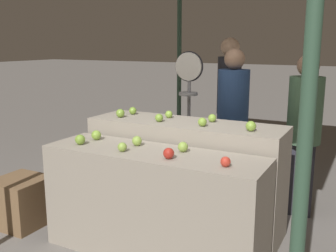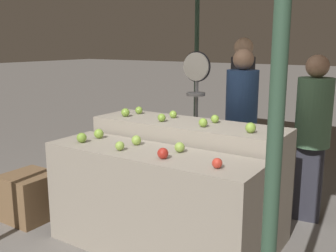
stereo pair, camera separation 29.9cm
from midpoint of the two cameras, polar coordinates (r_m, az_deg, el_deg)
name	(u,v)px [view 1 (the left image)]	position (r m, az deg, el deg)	size (l,w,h in m)	color
display_counter_front	(153,204)	(3.28, -4.87, -11.25)	(1.83, 0.55, 0.89)	gray
display_counter_back	(185,175)	(3.74, 0.13, -7.13)	(1.83, 0.55, 1.02)	gray
apple_front_0	(80,140)	(3.44, -15.09, -1.95)	(0.09, 0.09, 0.09)	#7AA338
apple_front_1	(122,147)	(3.15, -9.38, -3.06)	(0.07, 0.07, 0.07)	#8EB247
apple_front_2	(169,153)	(2.92, -2.84, -4.03)	(0.08, 0.08, 0.08)	#AD281E
apple_front_3	(226,162)	(2.74, 5.27, -5.22)	(0.07, 0.07, 0.07)	red
apple_front_4	(96,135)	(3.57, -12.75, -1.33)	(0.09, 0.09, 0.09)	#84AD3D
apple_front_5	(137,141)	(3.31, -7.12, -2.19)	(0.08, 0.08, 0.08)	#8EB247
apple_front_6	(183,147)	(3.10, -0.58, -3.09)	(0.08, 0.08, 0.08)	#8EB247
apple_back_0	(120,113)	(3.86, -9.14, 1.83)	(0.08, 0.08, 0.08)	#7AA338
apple_back_1	(159,118)	(3.60, -3.68, 1.18)	(0.08, 0.08, 0.08)	#7AA338
apple_back_2	(202,122)	(3.40, 2.51, 0.56)	(0.08, 0.08, 0.08)	#84AD3D
apple_back_3	(251,126)	(3.25, 9.39, -0.04)	(0.09, 0.09, 0.09)	#84AD3D
apple_back_4	(133,111)	(4.01, -7.27, 2.20)	(0.08, 0.08, 0.08)	#7AA338
apple_back_5	(169,114)	(3.79, -2.13, 1.69)	(0.07, 0.07, 0.07)	#84AD3D
apple_back_6	(212,118)	(3.60, 4.08, 1.14)	(0.07, 0.07, 0.07)	#84AD3D
produce_scale	(189,92)	(4.18, 0.96, 4.88)	(0.32, 0.20, 1.65)	#99999E
person_vendor_at_scale	(233,114)	(4.30, 7.42, 1.67)	(0.34, 0.34, 1.68)	#2D2D38
person_customer_left	(304,124)	(4.05, 17.18, 0.20)	(0.37, 0.37, 1.63)	#2D2D38
person_customer_right	(229,96)	(5.09, 7.15, 4.38)	(0.41, 0.41, 1.80)	#2D2D38
wooden_crate_side	(22,201)	(4.17, -22.46, -10.11)	(0.46, 0.46, 0.46)	brown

